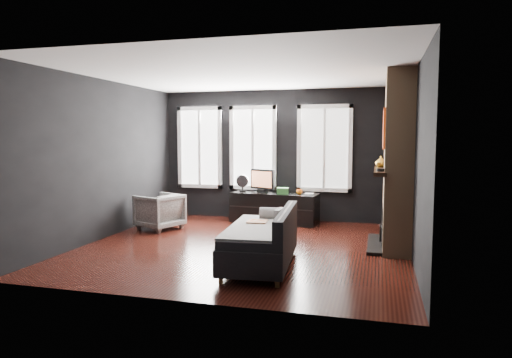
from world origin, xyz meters
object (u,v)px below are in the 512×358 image
(armchair, at_px, (159,210))
(mantel_vase, at_px, (381,162))
(book, at_px, (305,188))
(sofa, at_px, (260,237))
(media_console, at_px, (274,208))
(monitor, at_px, (262,179))
(mug, at_px, (299,191))

(armchair, xyz_separation_m, mantel_vase, (4.00, 0.14, 0.95))
(mantel_vase, bearing_deg, book, 144.34)
(sofa, relative_size, media_console, 1.03)
(monitor, xyz_separation_m, book, (0.88, -0.06, -0.15))
(armchair, relative_size, mug, 6.07)
(mantel_vase, bearing_deg, media_console, 152.90)
(sofa, relative_size, mug, 14.99)
(mug, bearing_deg, monitor, 171.68)
(sofa, distance_m, book, 3.10)
(armchair, height_order, book, book)
(media_console, height_order, monitor, monitor)
(mug, bearing_deg, book, 28.70)
(armchair, bearing_deg, sofa, 74.49)
(sofa, bearing_deg, mantel_vase, 48.28)
(book, bearing_deg, mantel_vase, -35.66)
(armchair, relative_size, monitor, 1.22)
(monitor, height_order, mantel_vase, mantel_vase)
(monitor, distance_m, book, 0.89)
(sofa, distance_m, armchair, 3.12)
(media_console, relative_size, mantel_vase, 9.46)
(armchair, bearing_deg, monitor, 148.23)
(sofa, xyz_separation_m, media_console, (-0.51, 3.10, -0.09))
(book, distance_m, mantel_vase, 1.86)
(armchair, xyz_separation_m, mug, (2.47, 1.11, 0.30))
(mantel_vase, bearing_deg, sofa, -126.84)
(armchair, relative_size, media_console, 0.42)
(sofa, distance_m, media_console, 3.15)
(sofa, bearing_deg, book, 83.12)
(media_console, relative_size, mug, 14.50)
(armchair, distance_m, mug, 2.73)
(book, relative_size, mantel_vase, 1.26)
(sofa, height_order, media_console, sofa)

